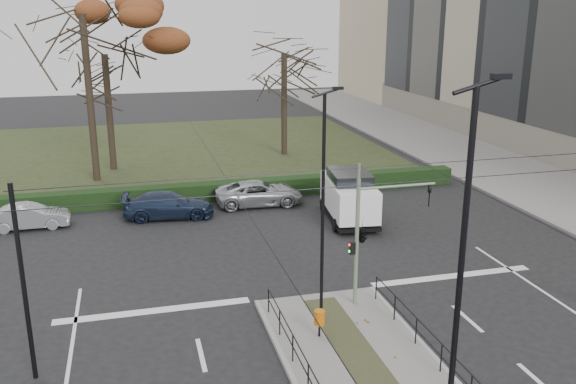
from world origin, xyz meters
The scene contains 16 objects.
ground centered at (0.00, 0.00, 0.00)m, with size 140.00×140.00×0.00m, color black.
sidewalk_east centered at (18.00, 22.00, 0.07)m, with size 8.00×90.00×0.14m, color slate.
park centered at (-6.00, 32.00, 0.05)m, with size 38.00×26.00×0.10m, color #242E17.
hedge centered at (-6.00, 18.60, 0.50)m, with size 38.00×1.00×1.00m, color black.
catenary centered at (0.00, 1.62, 3.42)m, with size 20.00×34.00×6.00m.
traffic_light centered at (1.44, 3.87, 2.89)m, with size 3.25×1.81×4.73m.
litter_bin centered at (-0.81, 1.93, 0.80)m, with size 0.36×0.36×0.92m.
streetlamp_median_near centered at (0.06, -4.83, 4.79)m, with size 0.76×0.16×9.14m.
streetlamp_median_far centered at (-0.31, 3.25, 4.21)m, with size 0.67×0.14×8.00m.
parked_car_second centered at (-11.55, 16.00, 0.63)m, with size 1.32×3.80×1.25m, color #A0A3A8.
parked_car_third centered at (-4.71, 15.96, 0.68)m, with size 1.91×4.71×1.37m, color #1B2740.
parked_car_fourth centered at (0.39, 16.94, 0.68)m, with size 2.25×4.88×1.36m, color #A0A3A8.
white_van centered at (4.33, 13.16, 1.36)m, with size 2.75×5.25×2.63m.
rust_tree centered at (-8.65, 24.44, 10.34)m, with size 10.52×10.52×13.48m.
bare_tree_center centered at (4.84, 28.66, 7.04)m, with size 6.88×6.88×9.95m.
bare_tree_near centered at (-7.64, 27.10, 7.24)m, with size 5.75×5.75×10.24m.
Camera 1 is at (-6.36, -15.15, 10.37)m, focal length 38.00 mm.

